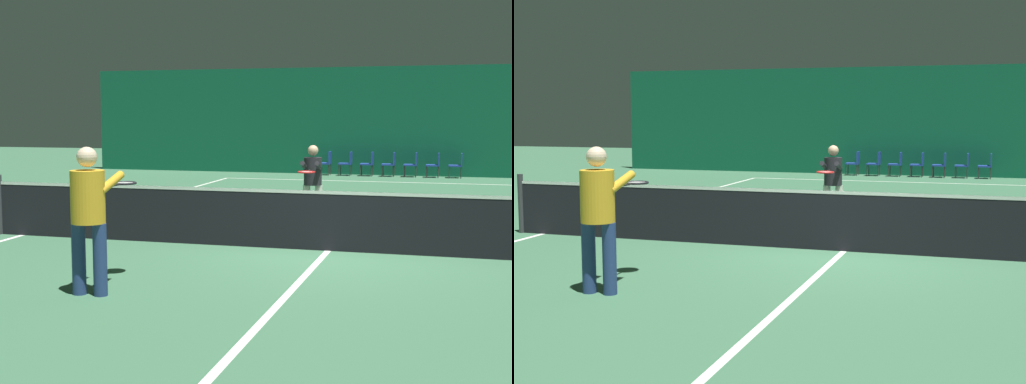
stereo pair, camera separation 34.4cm
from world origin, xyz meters
The scene contains 16 objects.
ground_plane centered at (0.00, 0.00, 0.00)m, with size 60.00×60.00×0.00m, color #386647.
backdrop_curtain centered at (0.00, 14.51, 1.91)m, with size 23.00×0.12×3.82m.
court_line_baseline_far centered at (0.00, 11.90, 0.00)m, with size 11.00×0.10×0.00m.
court_line_service_far centered at (0.00, 6.40, 0.00)m, with size 8.25×0.10×0.00m.
court_line_sideline_left centered at (-5.50, 0.00, 0.00)m, with size 0.10×23.80×0.00m.
court_line_centre centered at (0.00, 0.00, 0.00)m, with size 0.10×12.80×0.00m.
tennis_net centered at (0.00, 0.00, 0.51)m, with size 12.00×0.10×1.07m.
player_near centered at (-2.26, -3.44, 1.03)m, with size 0.45×1.40×1.77m.
player_far centered at (-0.79, 2.77, 0.90)m, with size 0.44×1.31×1.54m.
courtside_chair_0 centered at (-2.47, 13.96, 0.49)m, with size 0.44×0.44×0.84m.
courtside_chair_1 centered at (-1.72, 13.96, 0.49)m, with size 0.44×0.44×0.84m.
courtside_chair_2 centered at (-0.97, 13.96, 0.49)m, with size 0.44×0.44×0.84m.
courtside_chair_3 centered at (-0.23, 13.96, 0.49)m, with size 0.44×0.44×0.84m.
courtside_chair_4 centered at (0.52, 13.96, 0.49)m, with size 0.44×0.44×0.84m.
courtside_chair_5 centered at (1.27, 13.96, 0.49)m, with size 0.44×0.44×0.84m.
courtside_chair_6 centered at (2.01, 13.96, 0.49)m, with size 0.44×0.44×0.84m.
Camera 2 is at (2.20, -10.86, 2.14)m, focal length 50.00 mm.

